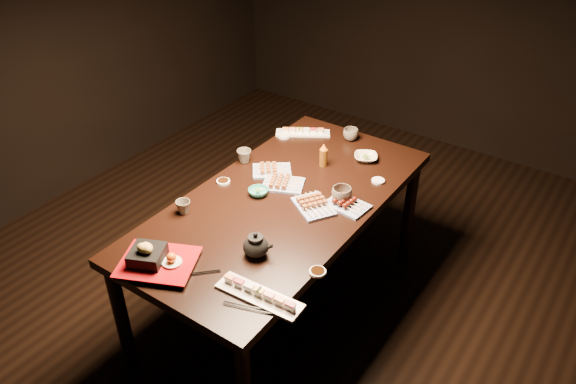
% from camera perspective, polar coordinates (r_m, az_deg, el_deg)
% --- Properties ---
extents(ground, '(5.00, 5.00, 0.00)m').
position_cam_1_polar(ground, '(3.45, -2.09, -10.98)').
color(ground, black).
rests_on(ground, ground).
extents(dining_table, '(1.15, 1.91, 0.75)m').
position_cam_1_polar(dining_table, '(3.18, -0.52, -6.33)').
color(dining_table, black).
rests_on(dining_table, ground).
extents(sushi_platter_near, '(0.40, 0.13, 0.05)m').
position_cam_1_polar(sushi_platter_near, '(2.38, -2.95, -10.22)').
color(sushi_platter_near, white).
rests_on(sushi_platter_near, dining_table).
extents(sushi_platter_far, '(0.34, 0.26, 0.04)m').
position_cam_1_polar(sushi_platter_far, '(3.58, 1.53, 6.22)').
color(sushi_platter_far, white).
rests_on(sushi_platter_far, dining_table).
extents(yakitori_plate_center, '(0.27, 0.23, 0.06)m').
position_cam_1_polar(yakitori_plate_center, '(3.05, -0.50, 1.09)').
color(yakitori_plate_center, '#828EB6').
rests_on(yakitori_plate_center, dining_table).
extents(yakitori_plate_right, '(0.28, 0.26, 0.06)m').
position_cam_1_polar(yakitori_plate_right, '(2.88, 2.62, -1.14)').
color(yakitori_plate_right, '#828EB6').
rests_on(yakitori_plate_right, dining_table).
extents(yakitori_plate_left, '(0.26, 0.26, 0.05)m').
position_cam_1_polar(yakitori_plate_left, '(3.17, -1.66, 2.48)').
color(yakitori_plate_left, '#828EB6').
rests_on(yakitori_plate_left, dining_table).
extents(tsukune_plate, '(0.23, 0.17, 0.05)m').
position_cam_1_polar(tsukune_plate, '(2.90, 6.07, -1.05)').
color(tsukune_plate, '#828EB6').
rests_on(tsukune_plate, dining_table).
extents(edamame_bowl_green, '(0.15, 0.15, 0.03)m').
position_cam_1_polar(edamame_bowl_green, '(2.99, -3.04, 0.00)').
color(edamame_bowl_green, teal).
rests_on(edamame_bowl_green, dining_table).
extents(edamame_bowl_cream, '(0.18, 0.18, 0.03)m').
position_cam_1_polar(edamame_bowl_cream, '(3.33, 7.90, 3.50)').
color(edamame_bowl_cream, beige).
rests_on(edamame_bowl_cream, dining_table).
extents(tempura_tray, '(0.42, 0.38, 0.12)m').
position_cam_1_polar(tempura_tray, '(2.57, -13.18, -6.30)').
color(tempura_tray, black).
rests_on(tempura_tray, dining_table).
extents(teacup_near_left, '(0.09, 0.09, 0.07)m').
position_cam_1_polar(teacup_near_left, '(2.89, -10.59, -1.51)').
color(teacup_near_left, brown).
rests_on(teacup_near_left, dining_table).
extents(teacup_mid_right, '(0.11, 0.11, 0.08)m').
position_cam_1_polar(teacup_mid_right, '(2.93, 5.48, -0.27)').
color(teacup_mid_right, brown).
rests_on(teacup_mid_right, dining_table).
extents(teacup_far_left, '(0.10, 0.10, 0.08)m').
position_cam_1_polar(teacup_far_left, '(3.27, -4.47, 3.66)').
color(teacup_far_left, brown).
rests_on(teacup_far_left, dining_table).
extents(teacup_far_right, '(0.13, 0.13, 0.07)m').
position_cam_1_polar(teacup_far_right, '(3.52, 6.38, 5.84)').
color(teacup_far_right, brown).
rests_on(teacup_far_right, dining_table).
extents(teapot, '(0.18, 0.18, 0.12)m').
position_cam_1_polar(teapot, '(2.57, -3.29, -5.30)').
color(teapot, black).
rests_on(teapot, dining_table).
extents(condiment_bottle, '(0.05, 0.05, 0.14)m').
position_cam_1_polar(condiment_bottle, '(3.22, 3.62, 3.80)').
color(condiment_bottle, '#63370D').
rests_on(condiment_bottle, dining_table).
extents(sauce_dish_west, '(0.09, 0.09, 0.01)m').
position_cam_1_polar(sauce_dish_west, '(3.11, -6.59, 1.06)').
color(sauce_dish_west, white).
rests_on(sauce_dish_west, dining_table).
extents(sauce_dish_east, '(0.09, 0.09, 0.01)m').
position_cam_1_polar(sauce_dish_east, '(3.13, 9.14, 1.13)').
color(sauce_dish_east, white).
rests_on(sauce_dish_east, dining_table).
extents(sauce_dish_se, '(0.08, 0.08, 0.01)m').
position_cam_1_polar(sauce_dish_se, '(2.50, 3.01, -8.10)').
color(sauce_dish_se, white).
rests_on(sauce_dish_se, dining_table).
extents(sauce_dish_nw, '(0.08, 0.08, 0.01)m').
position_cam_1_polar(sauce_dish_nw, '(3.55, -0.41, 5.75)').
color(sauce_dish_nw, white).
rests_on(sauce_dish_nw, dining_table).
extents(chopsticks_near, '(0.15, 0.15, 0.01)m').
position_cam_1_polar(chopsticks_near, '(2.53, -9.10, -8.17)').
color(chopsticks_near, black).
rests_on(chopsticks_near, dining_table).
extents(chopsticks_se, '(0.24, 0.10, 0.01)m').
position_cam_1_polar(chopsticks_se, '(2.35, -3.81, -11.71)').
color(chopsticks_se, black).
rests_on(chopsticks_se, dining_table).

